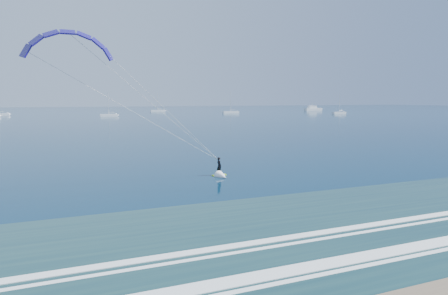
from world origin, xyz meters
TOP-DOWN VIEW (x-y plane):
  - kitesurfer_rig at (-7.04, 27.56)m, footprint 20.98×5.60m
  - motor_yacht at (153.27, 229.84)m, footprint 13.24×3.53m
  - sailboat_3 at (7.11, 186.42)m, footprint 8.16×2.40m
  - sailboat_4 at (45.47, 249.86)m, footprint 9.61×2.40m
  - sailboat_5 at (78.32, 204.78)m, footprint 9.84×2.40m
  - sailboat_6 at (129.30, 170.75)m, footprint 8.12×2.40m

SIDE VIEW (x-z plane):
  - sailboat_6 at x=129.30m, z-range -4.87..6.22m
  - sailboat_3 at x=7.11m, z-range -5.02..6.38m
  - sailboat_4 at x=45.47m, z-range -5.79..7.16m
  - sailboat_5 at x=78.32m, z-range -5.95..7.33m
  - motor_yacht at x=153.27m, z-range -1.41..4.29m
  - kitesurfer_rig at x=-7.04m, z-range 0.38..15.55m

